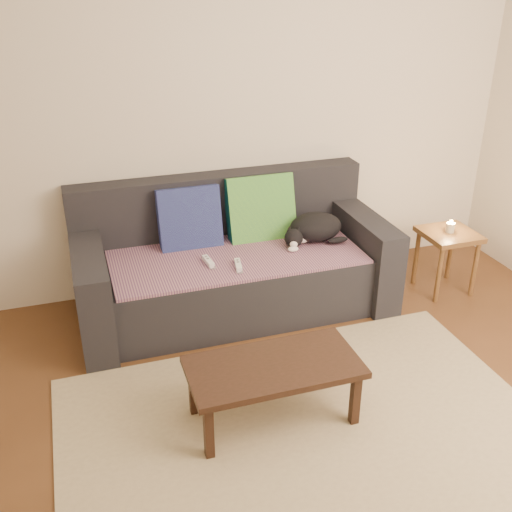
# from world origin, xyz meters

# --- Properties ---
(ground) EXTENTS (4.50, 4.50, 0.00)m
(ground) POSITION_xyz_m (0.00, 0.00, 0.00)
(ground) COLOR brown
(ground) RESTS_ON ground
(back_wall) EXTENTS (4.50, 0.04, 2.60)m
(back_wall) POSITION_xyz_m (0.00, 2.00, 1.30)
(back_wall) COLOR beige
(back_wall) RESTS_ON ground
(sofa) EXTENTS (2.10, 0.94, 0.87)m
(sofa) POSITION_xyz_m (0.00, 1.57, 0.31)
(sofa) COLOR #232328
(sofa) RESTS_ON ground
(throw_blanket) EXTENTS (1.66, 0.74, 0.02)m
(throw_blanket) POSITION_xyz_m (0.00, 1.48, 0.43)
(throw_blanket) COLOR #4B2B51
(throw_blanket) RESTS_ON sofa
(cushion_navy) EXTENTS (0.43, 0.20, 0.44)m
(cushion_navy) POSITION_xyz_m (-0.25, 1.74, 0.63)
(cushion_navy) COLOR #18124F
(cushion_navy) RESTS_ON throw_blanket
(cushion_green) EXTENTS (0.48, 0.25, 0.49)m
(cushion_green) POSITION_xyz_m (0.26, 1.74, 0.63)
(cushion_green) COLOR #0B4942
(cushion_green) RESTS_ON throw_blanket
(cat) EXTENTS (0.48, 0.37, 0.20)m
(cat) POSITION_xyz_m (0.58, 1.53, 0.53)
(cat) COLOR black
(cat) RESTS_ON throw_blanket
(wii_remote_a) EXTENTS (0.06, 0.15, 0.03)m
(wii_remote_a) POSITION_xyz_m (-0.04, 1.30, 0.46)
(wii_remote_a) COLOR white
(wii_remote_a) RESTS_ON throw_blanket
(wii_remote_b) EXTENTS (0.05, 0.15, 0.03)m
(wii_remote_b) POSITION_xyz_m (-0.21, 1.41, 0.46)
(wii_remote_b) COLOR white
(wii_remote_b) RESTS_ON throw_blanket
(side_table) EXTENTS (0.37, 0.37, 0.46)m
(side_table) POSITION_xyz_m (1.54, 1.31, 0.38)
(side_table) COLOR brown
(side_table) RESTS_ON ground
(candle) EXTENTS (0.06, 0.06, 0.09)m
(candle) POSITION_xyz_m (1.54, 1.31, 0.50)
(candle) COLOR beige
(candle) RESTS_ON side_table
(rug) EXTENTS (2.50, 1.80, 0.01)m
(rug) POSITION_xyz_m (0.00, 0.15, 0.01)
(rug) COLOR tan
(rug) RESTS_ON ground
(coffee_table) EXTENTS (0.88, 0.44, 0.35)m
(coffee_table) POSITION_xyz_m (-0.13, 0.36, 0.31)
(coffee_table) COLOR black
(coffee_table) RESTS_ON rug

